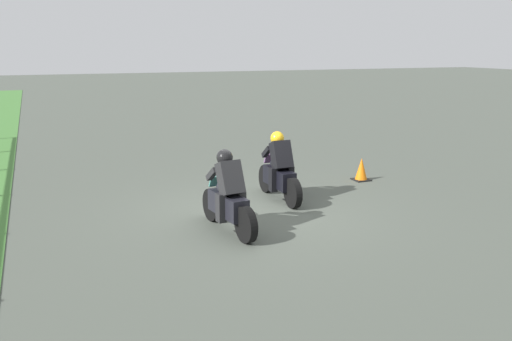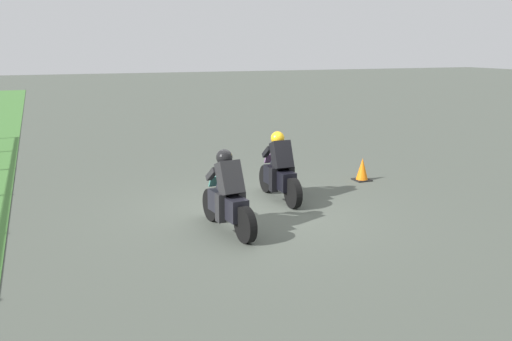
# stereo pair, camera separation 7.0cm
# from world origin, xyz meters

# --- Properties ---
(ground_plane) EXTENTS (120.00, 120.00, 0.00)m
(ground_plane) POSITION_xyz_m (0.00, 0.00, 0.00)
(ground_plane) COLOR #4C5249
(rider_lane_a) EXTENTS (2.04, 0.54, 1.51)m
(rider_lane_a) POSITION_xyz_m (0.69, -0.83, 0.62)
(rider_lane_a) COLOR black
(rider_lane_a) RESTS_ON ground_plane
(rider_lane_b) EXTENTS (2.04, 0.58, 1.51)m
(rider_lane_b) POSITION_xyz_m (-0.89, 0.91, 0.62)
(rider_lane_b) COLOR black
(rider_lane_b) RESTS_ON ground_plane
(traffic_cone) EXTENTS (0.40, 0.40, 0.58)m
(traffic_cone) POSITION_xyz_m (1.55, -3.50, 0.27)
(traffic_cone) COLOR black
(traffic_cone) RESTS_ON ground_plane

